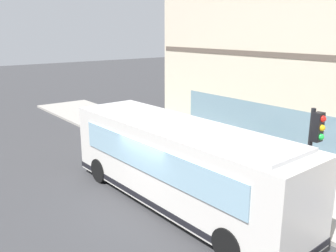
{
  "coord_description": "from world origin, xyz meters",
  "views": [
    {
      "loc": [
        -6.96,
        -9.62,
        6.11
      ],
      "look_at": [
        1.9,
        1.67,
        2.32
      ],
      "focal_mm": 38.77,
      "sensor_mm": 36.0,
      "label": 1
    }
  ],
  "objects_px": {
    "pedestrian_near_hydrant": "(239,151)",
    "traffic_light_near_corner": "(314,144)",
    "pedestrian_by_light_pole": "(149,118)",
    "fire_hydrant": "(296,180)",
    "city_bus_nearside": "(178,164)"
  },
  "relations": [
    {
      "from": "fire_hydrant",
      "to": "pedestrian_by_light_pole",
      "type": "bearing_deg",
      "value": 88.95
    },
    {
      "from": "fire_hydrant",
      "to": "city_bus_nearside",
      "type": "bearing_deg",
      "value": 153.47
    },
    {
      "from": "pedestrian_by_light_pole",
      "to": "pedestrian_near_hydrant",
      "type": "distance_m",
      "value": 7.58
    },
    {
      "from": "city_bus_nearside",
      "to": "pedestrian_near_hydrant",
      "type": "height_order",
      "value": "city_bus_nearside"
    },
    {
      "from": "city_bus_nearside",
      "to": "fire_hydrant",
      "type": "height_order",
      "value": "city_bus_nearside"
    },
    {
      "from": "pedestrian_near_hydrant",
      "to": "traffic_light_near_corner",
      "type": "bearing_deg",
      "value": -108.47
    },
    {
      "from": "traffic_light_near_corner",
      "to": "fire_hydrant",
      "type": "bearing_deg",
      "value": 41.09
    },
    {
      "from": "fire_hydrant",
      "to": "pedestrian_near_hydrant",
      "type": "distance_m",
      "value": 2.63
    },
    {
      "from": "city_bus_nearside",
      "to": "pedestrian_near_hydrant",
      "type": "distance_m",
      "value": 3.78
    },
    {
      "from": "city_bus_nearside",
      "to": "pedestrian_near_hydrant",
      "type": "xyz_separation_m",
      "value": [
        3.74,
        0.43,
        -0.42
      ]
    },
    {
      "from": "pedestrian_by_light_pole",
      "to": "city_bus_nearside",
      "type": "bearing_deg",
      "value": -118.7
    },
    {
      "from": "city_bus_nearside",
      "to": "fire_hydrant",
      "type": "relative_size",
      "value": 13.65
    },
    {
      "from": "pedestrian_by_light_pole",
      "to": "traffic_light_near_corner",
      "type": "bearing_deg",
      "value": -99.76
    },
    {
      "from": "traffic_light_near_corner",
      "to": "pedestrian_near_hydrant",
      "type": "xyz_separation_m",
      "value": [
        1.37,
        4.1,
        -1.59
      ]
    },
    {
      "from": "city_bus_nearside",
      "to": "pedestrian_by_light_pole",
      "type": "xyz_separation_m",
      "value": [
        4.37,
        7.98,
        -0.48
      ]
    }
  ]
}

